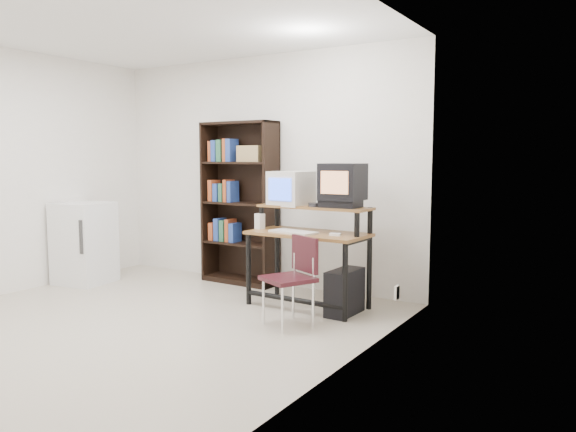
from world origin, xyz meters
The scene contains 18 objects.
floor centered at (0.00, 0.00, -0.01)m, with size 4.00×4.00×0.01m, color beige.
ceiling centered at (0.00, 0.00, 2.60)m, with size 4.00×4.00×0.01m, color white.
back_wall centered at (0.00, 2.00, 1.30)m, with size 4.00×0.01×2.60m, color white.
right_wall centered at (2.00, 0.00, 1.30)m, with size 0.01×4.00×2.60m, color white.
computer_desk centered at (1.01, 1.34, 0.68)m, with size 1.17×0.62×0.98m.
crt_monitor centered at (0.74, 1.46, 1.14)m, with size 0.40×0.40×0.35m.
vcr centered at (1.31, 1.42, 1.01)m, with size 0.36×0.26×0.08m, color black.
crt_tv centered at (1.31, 1.45, 1.22)m, with size 0.38×0.38×0.35m.
cd_spindle centered at (1.06, 1.36, 0.99)m, with size 0.12×0.12×0.05m, color #26262B.
keyboard centered at (0.92, 1.20, 0.74)m, with size 0.47×0.21×0.04m, color beige.
mousepad centered at (1.34, 1.25, 0.72)m, with size 0.22×0.18×0.01m, color black.
mouse centered at (1.35, 1.24, 0.74)m, with size 0.10×0.06×0.03m, color white.
desk_speaker centered at (0.47, 1.29, 0.80)m, with size 0.08×0.07×0.17m, color beige.
pc_tower centered at (1.44, 1.27, 0.21)m, with size 0.20×0.45×0.42m, color black.
school_chair centered at (1.20, 0.75, 0.47)m, with size 0.51×0.51×0.77m.
bookshelf centered at (-0.19, 1.86, 0.95)m, with size 0.94×0.34×1.86m.
mini_fridge centered at (-1.72, 0.88, 0.47)m, with size 0.62×0.62×0.94m.
wall_outlet centered at (1.99, 1.15, 0.30)m, with size 0.02×0.08×0.12m, color beige.
Camera 1 is at (3.66, -3.36, 1.46)m, focal length 35.00 mm.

